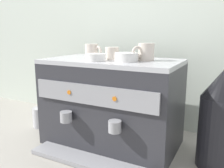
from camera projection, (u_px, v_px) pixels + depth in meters
name	position (u px, v px, depth m)	size (l,w,h in m)	color
ground_plane	(112.00, 142.00, 1.29)	(4.00, 4.00, 0.00)	#9E998E
tiled_backsplash_wall	(138.00, 42.00, 1.49)	(2.80, 0.03, 1.05)	silver
espresso_machine	(112.00, 103.00, 1.24)	(0.68, 0.49, 0.45)	#2D2D33
ceramic_cup_0	(112.00, 53.00, 1.20)	(0.07, 0.10, 0.06)	beige
ceramic_cup_1	(145.00, 52.00, 1.13)	(0.09, 0.11, 0.08)	beige
ceramic_cup_2	(92.00, 51.00, 1.30)	(0.11, 0.07, 0.07)	beige
ceramic_bowl_0	(126.00, 57.00, 1.10)	(0.11, 0.11, 0.04)	white
ceramic_bowl_1	(96.00, 57.00, 1.13)	(0.10, 0.10, 0.03)	white
coffee_grinder	(222.00, 118.00, 1.02)	(0.19, 0.19, 0.45)	black
milk_pitcher	(40.00, 117.00, 1.50)	(0.09, 0.09, 0.12)	#B7B7BC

